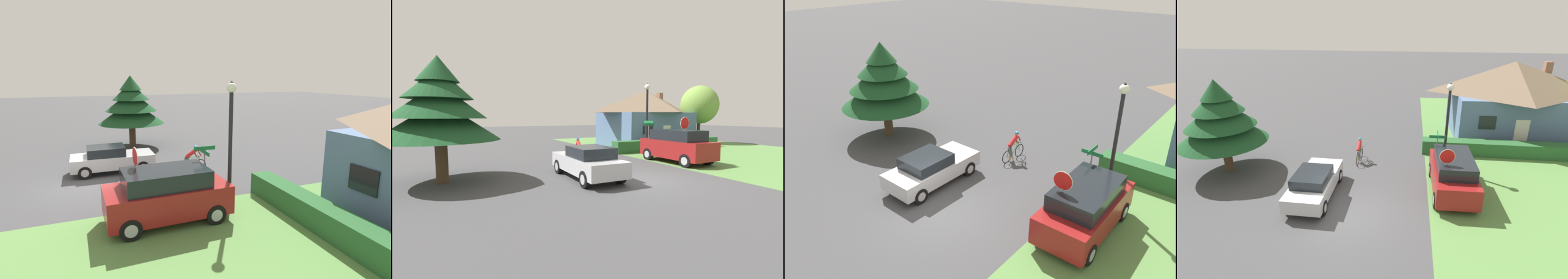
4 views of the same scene
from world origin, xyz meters
The scene contains 8 objects.
ground_plane centered at (0.00, 0.00, 0.00)m, with size 140.00×140.00×0.00m, color #424244.
sedan_left_lane centered at (-1.81, 1.35, 0.74)m, with size 1.90×4.41×1.47m.
cyclist centered at (-0.29, 5.48, 0.72)m, with size 0.44×1.67×1.49m.
parked_suv_right centered at (4.92, 2.62, 1.02)m, with size 2.12×4.49×1.98m.
stop_sign centered at (4.43, 1.60, 1.95)m, with size 0.71×0.08×2.76m.
street_lamp centered at (4.75, 5.23, 3.21)m, with size 0.38×0.38×5.06m.
street_name_sign centered at (4.21, 4.38, 1.76)m, with size 0.90×0.90×2.51m.
conifer_tall_near centered at (-7.61, 3.47, 3.12)m, with size 4.78×4.78×5.27m.
Camera 3 is at (9.32, -8.61, 9.15)m, focal length 35.00 mm.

